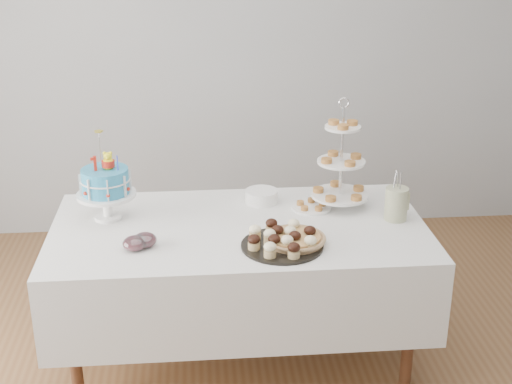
{
  "coord_description": "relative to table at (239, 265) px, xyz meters",
  "views": [
    {
      "loc": [
        -0.2,
        -3.02,
        2.29
      ],
      "look_at": [
        0.09,
        0.3,
        0.95
      ],
      "focal_mm": 50.0,
      "sensor_mm": 36.0,
      "label": 1
    }
  ],
  "objects": [
    {
      "name": "table",
      "position": [
        0.0,
        0.0,
        0.0
      ],
      "size": [
        1.92,
        1.02,
        0.77
      ],
      "color": "silver",
      "rests_on": "floor"
    },
    {
      "name": "tiered_stand",
      "position": [
        0.56,
        0.21,
        0.48
      ],
      "size": [
        0.31,
        0.31,
        0.61
      ],
      "color": "silver",
      "rests_on": "table"
    },
    {
      "name": "birthday_cake",
      "position": [
        -0.68,
        0.15,
        0.36
      ],
      "size": [
        0.31,
        0.31,
        0.47
      ],
      "rotation": [
        0.0,
        0.0,
        0.2
      ],
      "color": "white",
      "rests_on": "table"
    },
    {
      "name": "plate_stack",
      "position": [
        0.14,
        0.3,
        0.26
      ],
      "size": [
        0.18,
        0.18,
        0.07
      ],
      "color": "white",
      "rests_on": "table"
    },
    {
      "name": "utensil_pitcher",
      "position": [
        0.82,
        0.01,
        0.32
      ],
      "size": [
        0.13,
        0.12,
        0.27
      ],
      "rotation": [
        0.0,
        0.0,
        -0.2
      ],
      "color": "beige",
      "rests_on": "table"
    },
    {
      "name": "cupcake_tray",
      "position": [
        0.19,
        -0.26,
        0.27
      ],
      "size": [
        0.4,
        0.4,
        0.09
      ],
      "color": "black",
      "rests_on": "table"
    },
    {
      "name": "jam_bowl_a",
      "position": [
        -0.51,
        -0.23,
        0.26
      ],
      "size": [
        0.12,
        0.12,
        0.07
      ],
      "color": "silver",
      "rests_on": "table"
    },
    {
      "name": "pie",
      "position": [
        0.26,
        -0.24,
        0.25
      ],
      "size": [
        0.3,
        0.3,
        0.05
      ],
      "color": "tan",
      "rests_on": "table"
    },
    {
      "name": "walls",
      "position": [
        0.0,
        -0.3,
        0.81
      ],
      "size": [
        5.04,
        4.04,
        2.7
      ],
      "color": "#9B9DA0",
      "rests_on": "floor"
    },
    {
      "name": "jam_bowl_b",
      "position": [
        -0.47,
        -0.2,
        0.26
      ],
      "size": [
        0.12,
        0.12,
        0.07
      ],
      "color": "silver",
      "rests_on": "table"
    },
    {
      "name": "pastry_plate",
      "position": [
        0.41,
        0.19,
        0.24
      ],
      "size": [
        0.22,
        0.22,
        0.03
      ],
      "color": "white",
      "rests_on": "table"
    }
  ]
}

